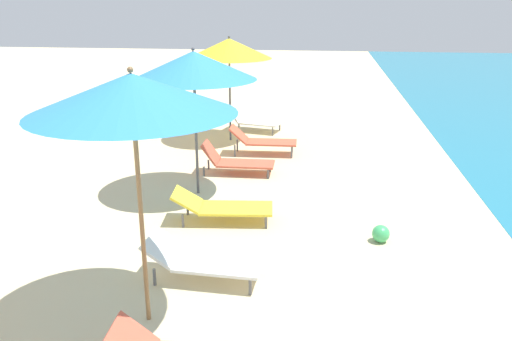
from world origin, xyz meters
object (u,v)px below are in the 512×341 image
object	(u,v)px
umbrella_third	(132,94)
umbrella_fourth	(194,65)
umbrella_farthest	(229,48)
lounger_farthest_shoreside	(254,120)
lounger_fourth_inland	(222,206)
lounger_fourth_shoreside	(235,161)
lounger_third_shoreside	(203,259)
lounger_farthest_inland	(262,140)
beach_ball	(381,234)

from	to	relation	value
umbrella_third	umbrella_fourth	xyz separation A→B (m)	(-0.38, 4.01, -0.22)
umbrella_third	umbrella_farthest	size ratio (longest dim) A/B	1.09
umbrella_farthest	lounger_farthest_shoreside	distance (m)	2.28
umbrella_fourth	lounger_fourth_inland	size ratio (longest dim) A/B	1.61
umbrella_fourth	lounger_fourth_shoreside	bearing A→B (deg)	67.05
lounger_third_shoreside	lounger_fourth_inland	world-z (taller)	lounger_third_shoreside
lounger_fourth_inland	lounger_farthest_inland	world-z (taller)	lounger_farthest_inland
umbrella_third	umbrella_fourth	bearing A→B (deg)	95.37
lounger_fourth_inland	lounger_farthest_shoreside	bearing A→B (deg)	86.99
umbrella_fourth	lounger_farthest_shoreside	bearing A→B (deg)	85.28
umbrella_third	lounger_farthest_shoreside	size ratio (longest dim) A/B	1.88
umbrella_third	lounger_fourth_inland	bearing A→B (deg)	83.66
lounger_fourth_shoreside	lounger_farthest_shoreside	xyz separation A→B (m)	(-0.10, 3.67, 0.02)
lounger_fourth_shoreside	lounger_fourth_inland	size ratio (longest dim) A/B	0.89
lounger_farthest_shoreside	beach_ball	distance (m)	7.09
lounger_fourth_inland	umbrella_fourth	bearing A→B (deg)	113.44
umbrella_third	lounger_fourth_inland	world-z (taller)	umbrella_third
lounger_fourth_inland	beach_ball	xyz separation A→B (m)	(2.49, -0.44, -0.14)
lounger_farthest_shoreside	lounger_fourth_inland	bearing A→B (deg)	-73.72
lounger_third_shoreside	lounger_farthest_inland	world-z (taller)	lounger_farthest_inland
umbrella_third	lounger_fourth_inland	xyz separation A→B (m)	(0.31, 2.78, -2.29)
lounger_farthest_shoreside	umbrella_farthest	bearing A→B (deg)	-100.54
beach_ball	lounger_third_shoreside	bearing A→B (deg)	-149.59
umbrella_farthest	lounger_farthest_shoreside	size ratio (longest dim) A/B	1.72
lounger_fourth_inland	lounger_farthest_shoreside	world-z (taller)	lounger_farthest_shoreside
lounger_farthest_inland	lounger_third_shoreside	bearing A→B (deg)	-92.94
umbrella_fourth	beach_ball	size ratio (longest dim) A/B	10.13
umbrella_fourth	lounger_farthest_inland	world-z (taller)	umbrella_fourth
umbrella_third	umbrella_farthest	xyz separation A→B (m)	(-0.44, 7.84, -0.27)
beach_ball	lounger_fourth_shoreside	bearing A→B (deg)	132.99
lounger_fourth_inland	lounger_farthest_shoreside	size ratio (longest dim) A/B	1.10
lounger_farthest_shoreside	lounger_farthest_inland	bearing A→B (deg)	-64.23
umbrella_third	lounger_farthest_inland	world-z (taller)	umbrella_third
umbrella_farthest	beach_ball	world-z (taller)	umbrella_farthest
lounger_farthest_shoreside	beach_ball	bearing A→B (deg)	-53.39
umbrella_fourth	beach_ball	distance (m)	4.21
lounger_third_shoreside	lounger_fourth_inland	distance (m)	1.84
umbrella_third	beach_ball	distance (m)	4.38
lounger_farthest_shoreside	lounger_farthest_inland	distance (m)	2.27
umbrella_third	lounger_fourth_inland	distance (m)	3.62
lounger_fourth_shoreside	lounger_farthest_inland	distance (m)	1.50
umbrella_fourth	beach_ball	world-z (taller)	umbrella_fourth
lounger_fourth_shoreside	umbrella_farthest	distance (m)	3.36
umbrella_third	umbrella_farthest	bearing A→B (deg)	93.20
umbrella_third	beach_ball	world-z (taller)	umbrella_third
umbrella_fourth	beach_ball	xyz separation A→B (m)	(3.17, -1.67, -2.22)
lounger_third_shoreside	lounger_fourth_inland	size ratio (longest dim) A/B	0.93
lounger_farthest_shoreside	umbrella_fourth	bearing A→B (deg)	-81.11
umbrella_fourth	lounger_fourth_shoreside	xyz separation A→B (m)	(0.51, 1.19, -2.07)
lounger_fourth_inland	beach_ball	distance (m)	2.53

